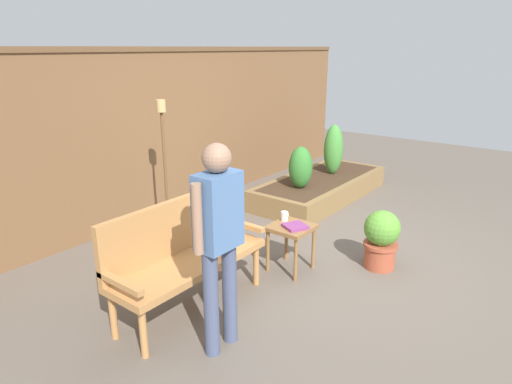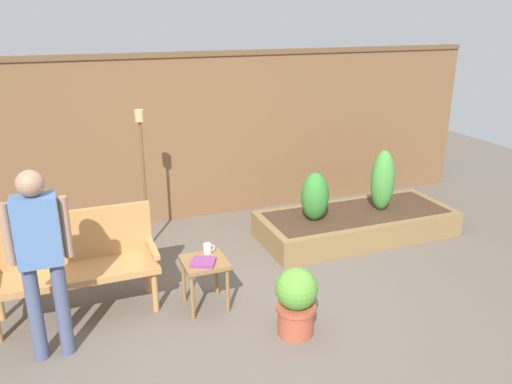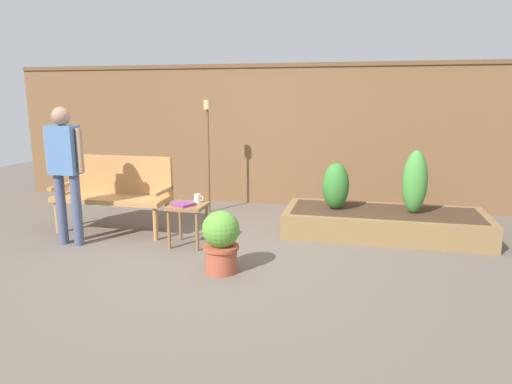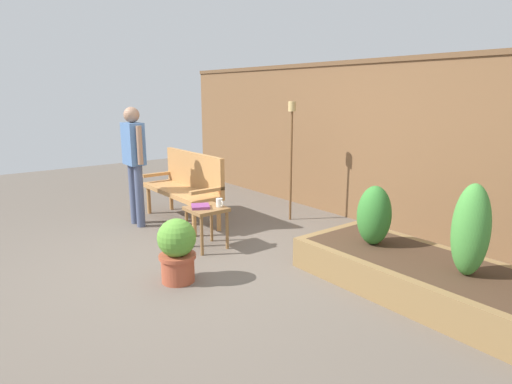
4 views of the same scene
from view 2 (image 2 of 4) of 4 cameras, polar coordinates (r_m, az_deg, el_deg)
The scene contains 12 objects.
ground_plane at distance 4.85m, azimuth 0.32°, elevation -13.42°, with size 14.00×14.00×0.00m, color #60564C.
fence_back at distance 6.75m, azimuth -7.82°, elevation 5.98°, with size 8.40×0.14×2.16m.
garden_bench at distance 4.95m, azimuth -19.49°, elevation -6.74°, with size 1.44×0.48×0.94m.
side_table at distance 4.81m, azimuth -5.69°, elevation -8.38°, with size 0.40×0.40×0.48m.
cup_on_table at distance 4.88m, azimuth -5.34°, elevation -6.22°, with size 0.11×0.07×0.10m.
book_on_table at distance 4.71m, azimuth -5.83°, elevation -7.69°, with size 0.21×0.20×0.03m, color #7F3875.
potted_boxwood at distance 4.47m, azimuth 4.46°, elevation -11.76°, with size 0.36×0.36×0.61m.
raised_planter_bed at distance 6.50m, azimuth 10.99°, elevation -3.45°, with size 2.40×1.00×0.30m.
shrub_near_bench at distance 6.05m, azimuth 6.51°, elevation -0.50°, with size 0.32×0.32×0.58m.
shrub_far_corner at distance 6.49m, azimuth 13.79°, elevation 1.25°, with size 0.29×0.29×0.76m.
tiki_torch at distance 5.89m, azimuth -12.43°, elevation 4.04°, with size 0.10×0.10×1.62m.
person_by_bench at distance 4.22m, azimuth -22.71°, elevation -5.93°, with size 0.47×0.20×1.56m.
Camera 2 is at (-1.50, -3.80, 2.62)m, focal length 36.28 mm.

